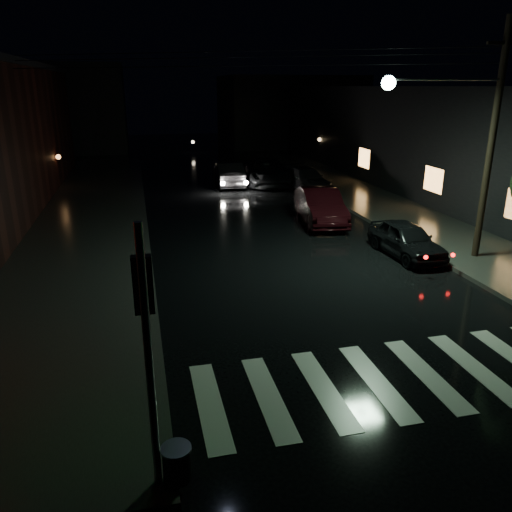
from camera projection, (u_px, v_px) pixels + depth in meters
ground at (275, 411)px, 9.72m from camera, size 120.00×120.00×0.00m
sidewalk_left at (77, 231)px, 21.50m from camera, size 6.00×44.00×0.15m
sidewalk_right at (394, 212)px, 24.77m from camera, size 4.00×44.00×0.15m
building_right at (475, 140)px, 29.04m from camera, size 10.00×40.00×6.00m
building_far_left at (50, 108)px, 47.68m from camera, size 14.00×10.00×8.00m
building_far_right at (290, 111)px, 53.08m from camera, size 14.00×10.00×7.00m
crosswalk at (402, 377)px, 10.84m from camera, size 9.00×3.00×0.01m
signal_pole_corner at (163, 403)px, 7.41m from camera, size 0.68×0.61×4.20m
utility_pole at (476, 131)px, 16.61m from camera, size 4.92×0.44×8.00m
parked_car_a at (406, 239)px, 18.40m from camera, size 1.64×3.81×1.28m
parked_car_b at (321, 206)px, 22.88m from camera, size 2.28×4.92×1.56m
parked_car_c at (306, 179)px, 30.11m from camera, size 2.25×4.73×1.33m
parked_car_d at (267, 172)px, 31.92m from camera, size 3.35×6.10×1.62m
oncoming_car at (229, 174)px, 31.39m from camera, size 1.81×4.60×1.49m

